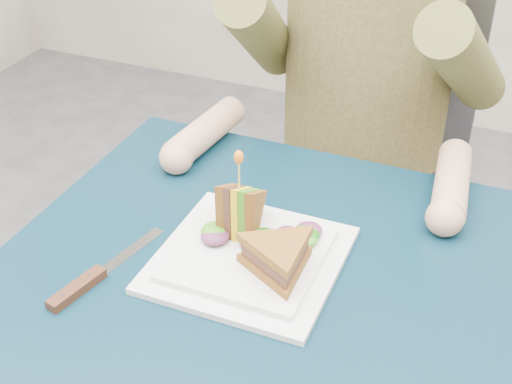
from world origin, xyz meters
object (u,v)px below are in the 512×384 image
at_px(knife, 88,281).
at_px(sandwich_flat, 279,257).
at_px(chair, 369,157).
at_px(diner, 370,18).
at_px(table, 251,319).
at_px(plate, 249,257).
at_px(fork, 171,252).
at_px(sandwich_upright, 240,210).

bearing_deg(knife, sandwich_flat, 23.75).
distance_m(chair, diner, 0.39).
distance_m(table, plate, 0.10).
relative_size(fork, knife, 0.82).
height_order(table, plate, plate).
bearing_deg(table, sandwich_flat, 9.31).
height_order(plate, sandwich_flat, sandwich_flat).
distance_m(table, sandwich_flat, 0.13).
height_order(chair, diner, diner).
bearing_deg(knife, fork, 54.58).
height_order(diner, knife, diner).
relative_size(chair, fork, 5.18).
bearing_deg(plate, table, -63.12).
relative_size(table, sandwich_upright, 5.71).
bearing_deg(plate, chair, 88.64).
bearing_deg(fork, sandwich_upright, 41.74).
bearing_deg(table, sandwich_upright, 123.34).
height_order(chair, knife, chair).
xyz_separation_m(sandwich_upright, fork, (-0.08, -0.07, -0.05)).
distance_m(plate, sandwich_upright, 0.07).
relative_size(sandwich_upright, knife, 0.60).
distance_m(chair, plate, 0.70).
height_order(table, knife, knife).
bearing_deg(diner, knife, -106.58).
xyz_separation_m(chair, sandwich_upright, (-0.05, -0.63, 0.24)).
relative_size(diner, plate, 2.87).
relative_size(table, knife, 3.41).
distance_m(diner, sandwich_upright, 0.53).
relative_size(sandwich_upright, fork, 0.73).
relative_size(table, sandwich_flat, 4.34).
bearing_deg(sandwich_flat, diner, 93.83).
bearing_deg(fork, diner, 77.46).
xyz_separation_m(sandwich_flat, knife, (-0.25, -0.11, -0.04)).
bearing_deg(chair, sandwich_flat, -86.79).
bearing_deg(sandwich_flat, plate, 155.56).
height_order(chair, sandwich_upright, chair).
bearing_deg(table, fork, 177.78).
xyz_separation_m(plate, sandwich_upright, (-0.03, 0.04, 0.05)).
bearing_deg(table, plate, 116.88).
distance_m(sandwich_flat, sandwich_upright, 0.11).
bearing_deg(table, knife, -153.79).
height_order(plate, knife, plate).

